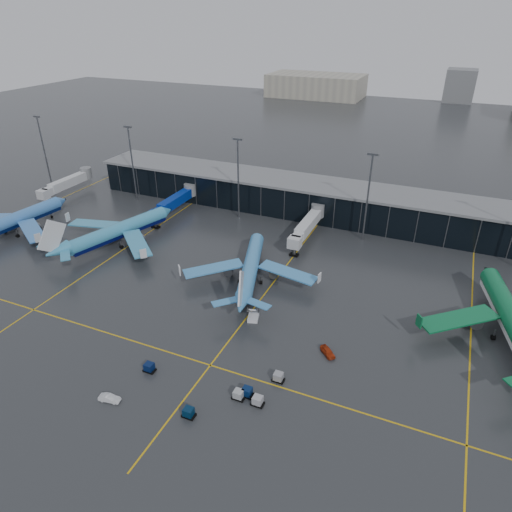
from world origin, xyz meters
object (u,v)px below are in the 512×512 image
at_px(mobile_airstair, 253,316).
at_px(service_van_red, 328,352).
at_px(service_van_white, 109,398).
at_px(airliner_klm_near, 251,258).
at_px(airliner_arkefly, 118,222).
at_px(airliner_klm_west, 12,213).
at_px(baggage_carts, 226,390).

bearing_deg(mobile_airstair, service_van_red, -30.49).
bearing_deg(service_van_white, service_van_red, -59.53).
height_order(airliner_klm_near, service_van_white, airliner_klm_near).
bearing_deg(service_van_red, mobile_airstair, 120.06).
bearing_deg(airliner_arkefly, service_van_white, -37.45).
height_order(airliner_klm_west, airliner_arkefly, airliner_arkefly).
bearing_deg(mobile_airstair, airliner_klm_near, 100.05).
relative_size(service_van_red, service_van_white, 1.05).
bearing_deg(service_van_red, airliner_klm_near, 96.80).
xyz_separation_m(airliner_klm_near, service_van_red, (25.18, -19.65, -5.39)).
height_order(airliner_arkefly, service_van_white, airliner_arkefly).
height_order(mobile_airstair, service_van_red, mobile_airstair).
distance_m(airliner_arkefly, service_van_red, 71.57).
bearing_deg(airliner_klm_near, service_van_red, -55.56).
height_order(mobile_airstair, service_van_white, mobile_airstair).
bearing_deg(baggage_carts, mobile_airstair, 101.73).
relative_size(airliner_klm_west, airliner_klm_near, 1.07).
bearing_deg(baggage_carts, service_van_red, 52.00).
bearing_deg(service_van_red, airliner_klm_west, 125.74).
bearing_deg(airliner_klm_west, airliner_arkefly, 17.63).
height_order(baggage_carts, service_van_white, baggage_carts).
bearing_deg(service_van_white, airliner_klm_west, 48.26).
bearing_deg(airliner_arkefly, mobile_airstair, -4.01).
xyz_separation_m(airliner_arkefly, service_van_white, (36.52, -49.64, -5.93)).
bearing_deg(service_van_white, mobile_airstair, -32.83).
bearing_deg(baggage_carts, airliner_arkefly, 143.45).
xyz_separation_m(mobile_airstair, service_van_white, (-13.06, -31.39, -0.15)).
height_order(airliner_klm_west, service_van_white, airliner_klm_west).
xyz_separation_m(airliner_klm_west, service_van_red, (100.58, -15.97, -5.82)).
bearing_deg(baggage_carts, airliner_klm_west, 159.19).
xyz_separation_m(airliner_arkefly, mobile_airstair, (49.58, -18.26, -5.78)).
distance_m(airliner_arkefly, mobile_airstair, 53.15).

